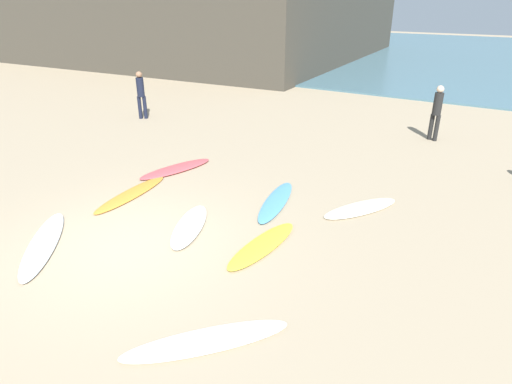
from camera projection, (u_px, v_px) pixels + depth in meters
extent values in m
plane|color=tan|center=(129.00, 245.00, 8.28)|extent=(120.00, 120.00, 0.00)
cube|color=slate|center=(454.00, 54.00, 36.11)|extent=(120.00, 40.00, 0.08)
ellipsoid|color=yellow|center=(262.00, 245.00, 8.21)|extent=(0.63, 2.11, 0.08)
ellipsoid|color=silver|center=(190.00, 226.00, 8.90)|extent=(1.30, 1.97, 0.08)
ellipsoid|color=orange|center=(131.00, 194.00, 10.37)|extent=(0.74, 2.46, 0.06)
ellipsoid|color=#559FD7|center=(276.00, 201.00, 9.96)|extent=(1.02, 2.35, 0.08)
ellipsoid|color=#F3EAC8|center=(361.00, 208.00, 9.66)|extent=(1.48, 2.02, 0.06)
ellipsoid|color=silver|center=(43.00, 244.00, 8.25)|extent=(2.13, 2.25, 0.08)
ellipsoid|color=white|center=(207.00, 341.00, 5.93)|extent=(1.92, 2.10, 0.07)
ellipsoid|color=#DB5359|center=(176.00, 169.00, 11.85)|extent=(1.12, 2.30, 0.09)
cylinder|color=#191E33|center=(140.00, 108.00, 16.77)|extent=(0.14, 0.14, 0.85)
cylinder|color=#191E33|center=(145.00, 108.00, 16.77)|extent=(0.14, 0.14, 0.85)
cylinder|color=#191E33|center=(140.00, 87.00, 16.45)|extent=(0.39, 0.39, 0.71)
sphere|color=#9E7051|center=(139.00, 75.00, 16.25)|extent=(0.23, 0.23, 0.23)
cylinder|color=black|center=(437.00, 128.00, 14.14)|extent=(0.14, 0.14, 0.85)
cylinder|color=black|center=(431.00, 127.00, 14.28)|extent=(0.14, 0.14, 0.85)
cylinder|color=black|center=(438.00, 104.00, 13.89)|extent=(0.36, 0.36, 0.71)
sphere|color=beige|center=(440.00, 89.00, 13.70)|extent=(0.23, 0.23, 0.23)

